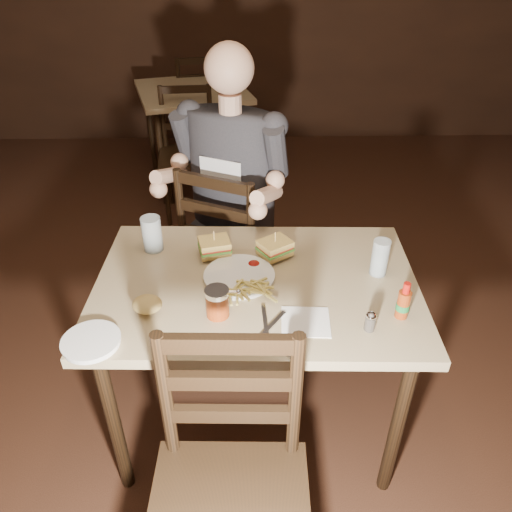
{
  "coord_description": "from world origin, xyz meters",
  "views": [
    {
      "loc": [
        0.05,
        -1.38,
        1.87
      ],
      "look_at": [
        0.09,
        0.1,
        0.85
      ],
      "focal_mm": 35.0,
      "sensor_mm": 36.0,
      "label": 1
    }
  ],
  "objects_px": {
    "hot_sauce": "(404,300)",
    "side_plate": "(91,342)",
    "diner": "(228,158)",
    "bg_chair_far": "(200,106)",
    "main_table": "(256,300)",
    "chair_far": "(235,246)",
    "glass_left": "(152,234)",
    "dinner_plate": "(239,277)",
    "syrup_dispenser": "(217,303)",
    "bg_table": "(193,101)",
    "glass_right": "(380,258)",
    "bg_chair_near": "(189,157)"
  },
  "relations": [
    {
      "from": "hot_sauce",
      "to": "side_plate",
      "type": "height_order",
      "value": "hot_sauce"
    },
    {
      "from": "diner",
      "to": "bg_chair_far",
      "type": "bearing_deg",
      "value": 122.72
    },
    {
      "from": "main_table",
      "to": "side_plate",
      "type": "xyz_separation_m",
      "value": [
        -0.52,
        -0.3,
        0.09
      ]
    },
    {
      "from": "main_table",
      "to": "side_plate",
      "type": "height_order",
      "value": "side_plate"
    },
    {
      "from": "bg_chair_far",
      "to": "diner",
      "type": "xyz_separation_m",
      "value": [
        0.32,
        -2.35,
        0.51
      ]
    },
    {
      "from": "chair_far",
      "to": "glass_left",
      "type": "bearing_deg",
      "value": 81.19
    },
    {
      "from": "main_table",
      "to": "hot_sauce",
      "type": "xyz_separation_m",
      "value": [
        0.47,
        -0.2,
        0.15
      ]
    },
    {
      "from": "hot_sauce",
      "to": "side_plate",
      "type": "bearing_deg",
      "value": -173.9
    },
    {
      "from": "dinner_plate",
      "to": "syrup_dispenser",
      "type": "relative_size",
      "value": 2.41
    },
    {
      "from": "bg_chair_far",
      "to": "diner",
      "type": "bearing_deg",
      "value": 88.23
    },
    {
      "from": "bg_table",
      "to": "chair_far",
      "type": "xyz_separation_m",
      "value": [
        0.34,
        -1.76,
        -0.21
      ]
    },
    {
      "from": "chair_far",
      "to": "syrup_dispenser",
      "type": "bearing_deg",
      "value": 112.21
    },
    {
      "from": "glass_left",
      "to": "side_plate",
      "type": "height_order",
      "value": "glass_left"
    },
    {
      "from": "bg_table",
      "to": "side_plate",
      "type": "xyz_separation_m",
      "value": [
        -0.08,
        -2.75,
        0.1
      ]
    },
    {
      "from": "glass_right",
      "to": "hot_sauce",
      "type": "bearing_deg",
      "value": -84.51
    },
    {
      "from": "chair_far",
      "to": "hot_sauce",
      "type": "distance_m",
      "value": 1.11
    },
    {
      "from": "bg_chair_near",
      "to": "bg_table",
      "type": "bearing_deg",
      "value": 85.51
    },
    {
      "from": "glass_left",
      "to": "hot_sauce",
      "type": "distance_m",
      "value": 0.97
    },
    {
      "from": "dinner_plate",
      "to": "diner",
      "type": "bearing_deg",
      "value": 94.61
    },
    {
      "from": "dinner_plate",
      "to": "glass_left",
      "type": "relative_size",
      "value": 1.78
    },
    {
      "from": "chair_far",
      "to": "bg_chair_near",
      "type": "relative_size",
      "value": 1.06
    },
    {
      "from": "bg_chair_near",
      "to": "dinner_plate",
      "type": "relative_size",
      "value": 3.56
    },
    {
      "from": "bg_table",
      "to": "bg_chair_near",
      "type": "height_order",
      "value": "bg_chair_near"
    },
    {
      "from": "bg_chair_far",
      "to": "glass_right",
      "type": "height_order",
      "value": "bg_chair_far"
    },
    {
      "from": "chair_far",
      "to": "bg_chair_near",
      "type": "bearing_deg",
      "value": -49.19
    },
    {
      "from": "bg_table",
      "to": "dinner_plate",
      "type": "distance_m",
      "value": 2.46
    },
    {
      "from": "dinner_plate",
      "to": "hot_sauce",
      "type": "xyz_separation_m",
      "value": [
        0.54,
        -0.22,
        0.06
      ]
    },
    {
      "from": "chair_far",
      "to": "hot_sauce",
      "type": "bearing_deg",
      "value": 147.34
    },
    {
      "from": "bg_table",
      "to": "syrup_dispenser",
      "type": "distance_m",
      "value": 2.64
    },
    {
      "from": "bg_table",
      "to": "bg_chair_near",
      "type": "bearing_deg",
      "value": -90.0
    },
    {
      "from": "glass_left",
      "to": "syrup_dispenser",
      "type": "bearing_deg",
      "value": -56.07
    },
    {
      "from": "diner",
      "to": "glass_right",
      "type": "xyz_separation_m",
      "value": [
        0.56,
        -0.6,
        -0.13
      ]
    },
    {
      "from": "side_plate",
      "to": "dinner_plate",
      "type": "bearing_deg",
      "value": 35.51
    },
    {
      "from": "dinner_plate",
      "to": "bg_chair_far",
      "type": "bearing_deg",
      "value": 97.14
    },
    {
      "from": "bg_table",
      "to": "syrup_dispenser",
      "type": "bearing_deg",
      "value": -83.42
    },
    {
      "from": "syrup_dispenser",
      "to": "bg_table",
      "type": "bearing_deg",
      "value": 98.53
    },
    {
      "from": "bg_table",
      "to": "hot_sauce",
      "type": "height_order",
      "value": "hot_sauce"
    },
    {
      "from": "bg_chair_far",
      "to": "diner",
      "type": "relative_size",
      "value": 0.96
    },
    {
      "from": "diner",
      "to": "glass_right",
      "type": "relative_size",
      "value": 6.83
    },
    {
      "from": "chair_far",
      "to": "side_plate",
      "type": "relative_size",
      "value": 5.34
    },
    {
      "from": "main_table",
      "to": "glass_left",
      "type": "relative_size",
      "value": 8.39
    },
    {
      "from": "bg_table",
      "to": "bg_chair_far",
      "type": "bearing_deg",
      "value": 90.0
    },
    {
      "from": "bg_table",
      "to": "dinner_plate",
      "type": "bearing_deg",
      "value": -81.26
    },
    {
      "from": "bg_chair_near",
      "to": "syrup_dispenser",
      "type": "relative_size",
      "value": 8.58
    },
    {
      "from": "bg_table",
      "to": "hot_sauce",
      "type": "relative_size",
      "value": 7.2
    },
    {
      "from": "diner",
      "to": "syrup_dispenser",
      "type": "bearing_deg",
      "value": -66.48
    },
    {
      "from": "syrup_dispenser",
      "to": "hot_sauce",
      "type": "bearing_deg",
      "value": -0.13
    },
    {
      "from": "bg_chair_near",
      "to": "side_plate",
      "type": "distance_m",
      "value": 2.23
    },
    {
      "from": "bg_chair_far",
      "to": "syrup_dispenser",
      "type": "xyz_separation_m",
      "value": [
        0.3,
        -3.17,
        0.36
      ]
    },
    {
      "from": "chair_far",
      "to": "bg_chair_far",
      "type": "height_order",
      "value": "chair_far"
    }
  ]
}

